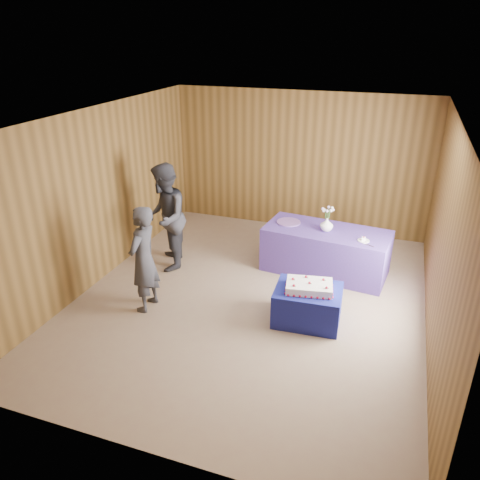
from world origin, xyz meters
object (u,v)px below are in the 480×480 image
at_px(cake_table, 307,305).
at_px(guest_right, 165,217).
at_px(serving_table, 326,251).
at_px(sheet_cake, 309,287).
at_px(vase, 327,224).
at_px(guest_left, 143,259).

distance_m(cake_table, guest_right, 2.79).
xyz_separation_m(serving_table, sheet_cake, (0.03, -1.55, 0.18)).
distance_m(vase, guest_left, 2.96).
relative_size(cake_table, serving_table, 0.45).
relative_size(cake_table, guest_right, 0.50).
bearing_deg(serving_table, guest_left, -132.70).
bearing_deg(guest_left, serving_table, 131.50).
bearing_deg(serving_table, sheet_cake, -82.63).
distance_m(cake_table, vase, 1.63).
bearing_deg(cake_table, vase, 87.85).
distance_m(guest_left, guest_right, 1.30).
bearing_deg(cake_table, serving_table, 87.23).
relative_size(cake_table, sheet_cake, 1.27).
xyz_separation_m(guest_left, guest_right, (-0.31, 1.26, 0.11)).
bearing_deg(guest_right, sheet_cake, 48.45).
xyz_separation_m(sheet_cake, vase, (-0.05, 1.53, 0.30)).
height_order(serving_table, guest_right, guest_right).
bearing_deg(sheet_cake, serving_table, 81.18).
distance_m(serving_table, sheet_cake, 1.56).
relative_size(serving_table, guest_left, 1.27).
bearing_deg(serving_table, cake_table, -82.96).
xyz_separation_m(serving_table, guest_left, (-2.25, -1.97, 0.41)).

